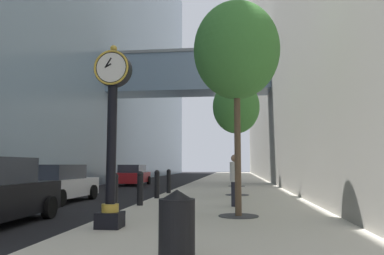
{
  "coord_description": "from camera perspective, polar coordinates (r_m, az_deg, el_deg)",
  "views": [
    {
      "loc": [
        3.57,
        -1.33,
        1.54
      ],
      "look_at": [
        0.95,
        21.13,
        3.83
      ],
      "focal_mm": 34.65,
      "sensor_mm": 36.0,
      "label": 1
    }
  ],
  "objects": [
    {
      "name": "pedestrian_walking",
      "position": [
        12.86,
        6.63,
        -7.84
      ],
      "size": [
        0.44,
        0.52,
        1.76
      ],
      "color": "#23232D",
      "rests_on": "sidewalk_right"
    },
    {
      "name": "ground_plane",
      "position": [
        28.59,
        -0.55,
        -8.88
      ],
      "size": [
        110.0,
        110.0,
        0.0
      ],
      "primitive_type": "plane",
      "color": "black",
      "rests_on": "ground"
    },
    {
      "name": "street_clock",
      "position": [
        8.69,
        -12.24,
        0.28
      ],
      "size": [
        0.84,
        0.55,
        4.2
      ],
      "color": "black",
      "rests_on": "sidewalk_right"
    },
    {
      "name": "bollard_fifth",
      "position": [
        15.98,
        -5.42,
        -8.56
      ],
      "size": [
        0.23,
        0.23,
        1.19
      ],
      "color": "black",
      "rests_on": "sidewalk_right"
    },
    {
      "name": "street_tree_mid_far",
      "position": [
        25.15,
        6.74,
        2.5
      ],
      "size": [
        2.01,
        2.01,
        6.22
      ],
      "color": "#333335",
      "rests_on": "sidewalk_right"
    },
    {
      "name": "bollard_fourth",
      "position": [
        13.24,
        -7.99,
        -9.11
      ],
      "size": [
        0.23,
        0.23,
        1.19
      ],
      "color": "black",
      "rests_on": "sidewalk_right"
    },
    {
      "name": "car_white_mid",
      "position": [
        16.49,
        -19.95,
        -8.15
      ],
      "size": [
        2.04,
        4.48,
        1.56
      ],
      "color": "silver",
      "rests_on": "ground"
    },
    {
      "name": "bollard_sixth",
      "position": [
        18.74,
        -3.61,
        -8.16
      ],
      "size": [
        0.23,
        0.23,
        1.19
      ],
      "color": "black",
      "rests_on": "sidewalk_right"
    },
    {
      "name": "bollard_third",
      "position": [
        10.54,
        -11.91,
        -9.91
      ],
      "size": [
        0.23,
        0.23,
        1.19
      ],
      "color": "black",
      "rests_on": "sidewalk_right"
    },
    {
      "name": "sidewalk_right",
      "position": [
        31.37,
        5.99,
        -8.45
      ],
      "size": [
        6.37,
        80.0,
        0.14
      ],
      "primitive_type": "cube",
      "color": "beige",
      "rests_on": "ground"
    },
    {
      "name": "street_tree_near",
      "position": [
        10.91,
        6.85,
        11.58
      ],
      "size": [
        2.45,
        2.45,
        6.09
      ],
      "color": "#333335",
      "rests_on": "sidewalk_right"
    },
    {
      "name": "street_tree_mid_near",
      "position": [
        17.86,
        6.8,
        3.1
      ],
      "size": [
        2.23,
        2.23,
        5.46
      ],
      "color": "#333335",
      "rests_on": "sidewalk_right"
    },
    {
      "name": "car_red_near",
      "position": [
        28.88,
        -9.1,
        -7.26
      ],
      "size": [
        2.11,
        4.56,
        1.56
      ],
      "color": "#AD191E",
      "rests_on": "ground"
    },
    {
      "name": "trash_bin",
      "position": [
        5.44,
        -2.35,
        -14.91
      ],
      "size": [
        0.53,
        0.53,
        1.05
      ],
      "color": "black",
      "rests_on": "sidewalk_right"
    }
  ]
}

